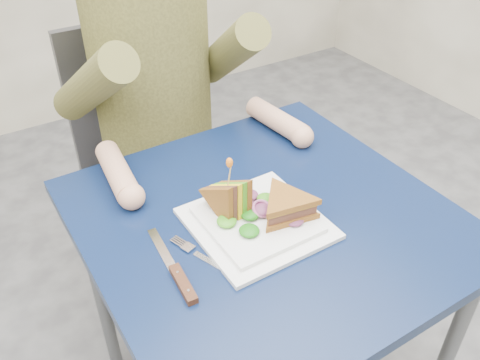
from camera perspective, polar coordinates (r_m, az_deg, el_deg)
table at (r=1.15m, az=2.89°, el=-6.94°), size 0.75×0.75×0.73m
chair at (r=1.69m, az=-10.14°, el=3.75°), size 0.42×0.40×0.93m
diner at (r=1.42m, az=-9.89°, el=14.41°), size 0.54×0.59×0.74m
plate at (r=1.06m, az=1.90°, el=-4.72°), size 0.26×0.26×0.02m
sandwich_flat at (r=1.05m, az=5.21°, el=-2.93°), size 0.16×0.16×0.05m
sandwich_upright at (r=1.04m, az=-1.13°, el=-2.20°), size 0.08×0.13×0.13m
fork at (r=0.99m, az=-3.73°, el=-8.89°), size 0.07×0.17×0.01m
knife at (r=0.96m, az=-6.86°, el=-10.77°), size 0.04×0.22×0.02m
toothpick at (r=1.01m, az=-1.17°, el=0.64°), size 0.01×0.01×0.06m
toothpick_frill at (r=0.99m, az=-1.19°, el=1.96°), size 0.01×0.01×0.02m
lettuce_spill at (r=1.05m, az=1.85°, el=-3.46°), size 0.15×0.13×0.02m
onion_ring at (r=1.05m, az=2.46°, el=-3.21°), size 0.04×0.04×0.02m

